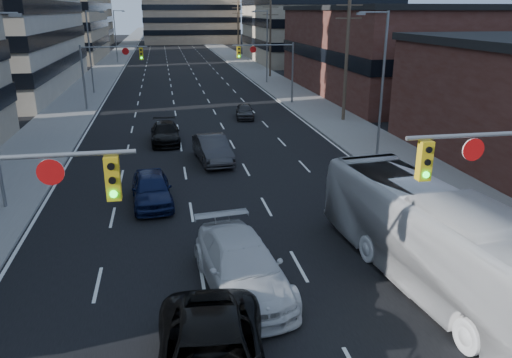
{
  "coord_description": "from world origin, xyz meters",
  "views": [
    {
      "loc": [
        -2.76,
        -3.91,
        9.03
      ],
      "look_at": [
        0.9,
        15.85,
        2.2
      ],
      "focal_mm": 35.0,
      "sensor_mm": 36.0,
      "label": 1
    }
  ],
  "objects": [
    {
      "name": "sedan_grey_right",
      "position": [
        4.14,
        38.74,
        0.63
      ],
      "size": [
        1.89,
        3.86,
        1.27
      ],
      "primitive_type": "imported",
      "rotation": [
        0.0,
        0.0,
        -0.11
      ],
      "color": "#2C2C2E",
      "rests_on": "ground"
    },
    {
      "name": "utility_pole_block",
      "position": [
        12.2,
        36.0,
        5.78
      ],
      "size": [
        2.2,
        0.28,
        11.0
      ],
      "color": "#4C3D2D",
      "rests_on": "ground"
    },
    {
      "name": "office_left_far",
      "position": [
        -24.0,
        100.0,
        8.0
      ],
      "size": [
        20.0,
        30.0,
        16.0
      ],
      "primitive_type": "cube",
      "color": "gray",
      "rests_on": "ground"
    },
    {
      "name": "bg_block_right",
      "position": [
        32.0,
        130.0,
        6.0
      ],
      "size": [
        22.0,
        22.0,
        12.0
      ],
      "primitive_type": "cube",
      "color": "gray",
      "rests_on": "ground"
    },
    {
      "name": "sedan_blue",
      "position": [
        -3.61,
        19.43,
        0.79
      ],
      "size": [
        2.19,
        4.75,
        1.58
      ],
      "primitive_type": "imported",
      "rotation": [
        0.0,
        0.0,
        0.07
      ],
      "color": "#0D1637",
      "rests_on": "ground"
    },
    {
      "name": "sedan_grey_center",
      "position": [
        0.03,
        26.04,
        0.82
      ],
      "size": [
        2.3,
        5.14,
        1.64
      ],
      "primitive_type": "imported",
      "rotation": [
        0.0,
        0.0,
        0.12
      ],
      "color": "#2D2C2F",
      "rests_on": "ground"
    },
    {
      "name": "road_surface",
      "position": [
        0.0,
        130.0,
        0.01
      ],
      "size": [
        18.0,
        300.0,
        0.02
      ],
      "primitive_type": "cube",
      "color": "black",
      "rests_on": "ground"
    },
    {
      "name": "sidewalk_left",
      "position": [
        -11.5,
        130.0,
        0.07
      ],
      "size": [
        5.0,
        300.0,
        0.15
      ],
      "primitive_type": "cube",
      "color": "slate",
      "rests_on": "ground"
    },
    {
      "name": "utility_pole_midblock",
      "position": [
        12.2,
        66.0,
        5.78
      ],
      "size": [
        2.2,
        0.28,
        11.0
      ],
      "color": "#4C3D2D",
      "rests_on": "ground"
    },
    {
      "name": "signal_far_left",
      "position": [
        -7.68,
        45.0,
        4.3
      ],
      "size": [
        6.09,
        0.33,
        6.0
      ],
      "color": "slate",
      "rests_on": "ground"
    },
    {
      "name": "sedan_black_far",
      "position": [
        -2.81,
        31.41,
        0.71
      ],
      "size": [
        2.06,
        4.93,
        1.42
      ],
      "primitive_type": "imported",
      "rotation": [
        0.0,
        0.0,
        0.01
      ],
      "color": "black",
      "rests_on": "ground"
    },
    {
      "name": "storefront_right_mid",
      "position": [
        24.0,
        50.0,
        4.5
      ],
      "size": [
        20.0,
        30.0,
        9.0
      ],
      "primitive_type": "cube",
      "color": "#472119",
      "rests_on": "ground"
    },
    {
      "name": "transit_bus",
      "position": [
        6.0,
        9.73,
        1.69
      ],
      "size": [
        4.17,
        12.41,
        3.39
      ],
      "primitive_type": "imported",
      "rotation": [
        0.0,
        0.0,
        0.11
      ],
      "color": "silver",
      "rests_on": "ground"
    },
    {
      "name": "office_right_far",
      "position": [
        25.0,
        88.0,
        7.0
      ],
      "size": [
        22.0,
        28.0,
        14.0
      ],
      "primitive_type": "cube",
      "color": "gray",
      "rests_on": "ground"
    },
    {
      "name": "utility_pole_distant",
      "position": [
        12.2,
        96.0,
        5.78
      ],
      "size": [
        2.2,
        0.28,
        11.0
      ],
      "color": "#4C3D2D",
      "rests_on": "ground"
    },
    {
      "name": "streetlight_right_far",
      "position": [
        10.34,
        60.0,
        5.05
      ],
      "size": [
        2.03,
        0.22,
        9.0
      ],
      "color": "slate",
      "rests_on": "ground"
    },
    {
      "name": "bg_block_left",
      "position": [
        -28.0,
        140.0,
        10.0
      ],
      "size": [
        24.0,
        24.0,
        20.0
      ],
      "primitive_type": "cube",
      "color": "#ADA089",
      "rests_on": "ground"
    },
    {
      "name": "signal_far_right",
      "position": [
        7.68,
        45.0,
        4.3
      ],
      "size": [
        6.09,
        0.33,
        6.0
      ],
      "color": "slate",
      "rests_on": "ground"
    },
    {
      "name": "streetlight_right_near",
      "position": [
        10.34,
        25.0,
        5.05
      ],
      "size": [
        2.03,
        0.22,
        9.0
      ],
      "color": "slate",
      "rests_on": "ground"
    },
    {
      "name": "streetlight_left_far",
      "position": [
        -10.34,
        90.0,
        5.05
      ],
      "size": [
        2.03,
        0.22,
        9.0
      ],
      "color": "slate",
      "rests_on": "ground"
    },
    {
      "name": "streetlight_left_mid",
      "position": [
        -10.34,
        55.0,
        5.05
      ],
      "size": [
        2.03,
        0.22,
        9.0
      ],
      "color": "slate",
      "rests_on": "ground"
    },
    {
      "name": "sidewalk_right",
      "position": [
        11.5,
        130.0,
        0.07
      ],
      "size": [
        5.0,
        300.0,
        0.15
      ],
      "primitive_type": "cube",
      "color": "slate",
      "rests_on": "ground"
    },
    {
      "name": "white_van",
      "position": [
        -0.51,
        10.83,
        0.88
      ],
      "size": [
        3.17,
        6.31,
        1.76
      ],
      "primitive_type": "imported",
      "rotation": [
        0.0,
        0.0,
        0.12
      ],
      "color": "silver",
      "rests_on": "ground"
    }
  ]
}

